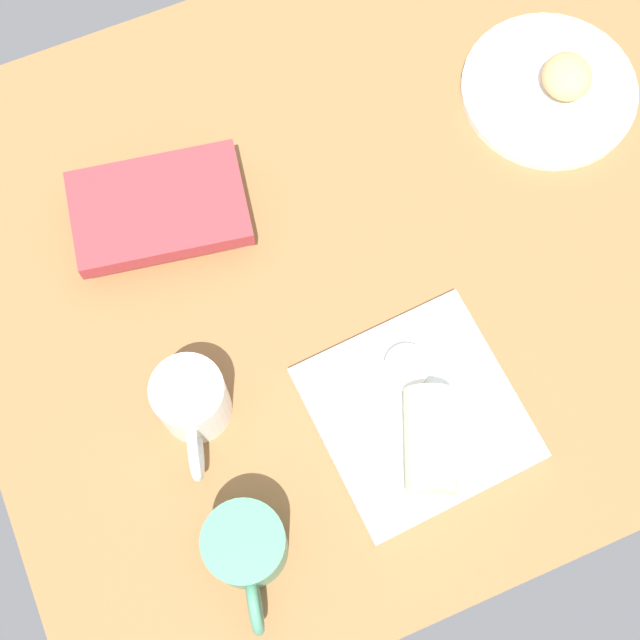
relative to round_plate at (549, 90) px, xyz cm
name	(u,v)px	position (x,y,z in cm)	size (l,w,h in cm)	color
dining_table	(384,248)	(-29.66, -11.49, -2.70)	(110.00, 90.00, 4.00)	olive
round_plate	(549,90)	(0.00, 0.00, 0.00)	(23.96, 23.96, 1.40)	white
scone_pastry	(567,77)	(1.69, -0.50, 2.95)	(7.18, 6.72, 4.51)	tan
square_plate	(417,413)	(-35.49, -33.77, 0.10)	(23.40, 23.40, 1.60)	white
sauce_cup	(407,368)	(-34.66, -28.57, 2.17)	(5.50, 5.50, 2.37)	silver
breakfast_wrap	(430,441)	(-36.15, -37.93, 3.85)	(5.90, 5.90, 12.14)	beige
book_stack	(160,211)	(-54.88, 2.41, 2.50)	(23.79, 17.65, 6.19)	silver
coffee_mug	(246,549)	(-60.13, -41.03, 4.31)	(9.19, 14.24, 9.81)	#4C8C6B
second_mug	(192,403)	(-59.89, -23.22, 4.48)	(8.54, 13.64, 10.15)	white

